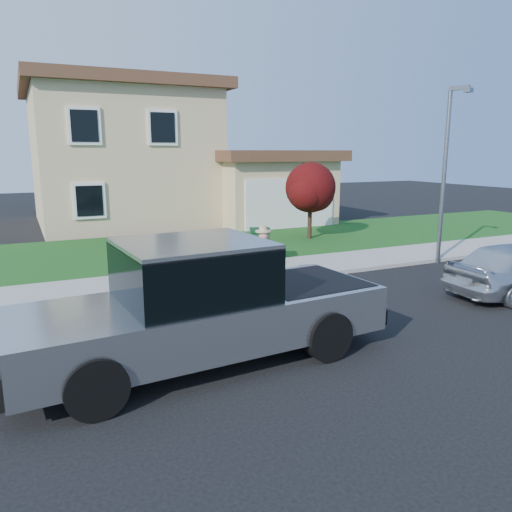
{
  "coord_description": "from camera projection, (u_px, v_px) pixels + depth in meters",
  "views": [
    {
      "loc": [
        -4.86,
        -9.14,
        3.59
      ],
      "look_at": [
        0.05,
        1.15,
        1.2
      ],
      "focal_mm": 35.0,
      "sensor_mm": 36.0,
      "label": 1
    }
  ],
  "objects": [
    {
      "name": "woman",
      "position": [
        263.0,
        259.0,
        13.18
      ],
      "size": [
        0.66,
        0.57,
        1.7
      ],
      "rotation": [
        0.0,
        0.0,
        2.72
      ],
      "color": "tan",
      "rests_on": "ground"
    },
    {
      "name": "street_lamp",
      "position": [
        447.0,
        165.0,
        15.74
      ],
      "size": [
        0.42,
        0.72,
        5.55
      ],
      "rotation": [
        0.0,
        0.0,
        0.35
      ],
      "color": "slate",
      "rests_on": "ground"
    },
    {
      "name": "house",
      "position": [
        149.0,
        160.0,
        25.24
      ],
      "size": [
        14.0,
        11.3,
        6.85
      ],
      "color": "tan",
      "rests_on": "ground"
    },
    {
      "name": "ground",
      "position": [
        277.0,
        320.0,
        10.86
      ],
      "size": [
        80.0,
        80.0,
        0.0
      ],
      "primitive_type": "plane",
      "color": "black",
      "rests_on": "ground"
    },
    {
      "name": "pickup_truck",
      "position": [
        202.0,
        306.0,
        8.53
      ],
      "size": [
        6.67,
        2.71,
        2.15
      ],
      "rotation": [
        0.0,
        0.0,
        0.07
      ],
      "color": "black",
      "rests_on": "ground"
    },
    {
      "name": "sidewalk",
      "position": [
        244.0,
        272.0,
        14.8
      ],
      "size": [
        40.0,
        2.0,
        0.15
      ],
      "primitive_type": "cube",
      "color": "gray",
      "rests_on": "ground"
    },
    {
      "name": "ornamental_tree",
      "position": [
        311.0,
        190.0,
        20.13
      ],
      "size": [
        2.25,
        2.03,
        3.09
      ],
      "color": "black",
      "rests_on": "lawn"
    },
    {
      "name": "trash_bin",
      "position": [
        260.0,
        245.0,
        15.86
      ],
      "size": [
        0.88,
        0.93,
        1.05
      ],
      "rotation": [
        0.0,
        0.0,
        -0.41
      ],
      "color": "#0D3319",
      "rests_on": "sidewalk"
    },
    {
      "name": "lawn",
      "position": [
        195.0,
        247.0,
        18.78
      ],
      "size": [
        40.0,
        7.0,
        0.1
      ],
      "primitive_type": "cube",
      "color": "#123F14",
      "rests_on": "ground"
    },
    {
      "name": "curb",
      "position": [
        260.0,
        281.0,
        13.83
      ],
      "size": [
        40.0,
        0.2,
        0.12
      ],
      "primitive_type": "cube",
      "color": "gray",
      "rests_on": "ground"
    }
  ]
}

